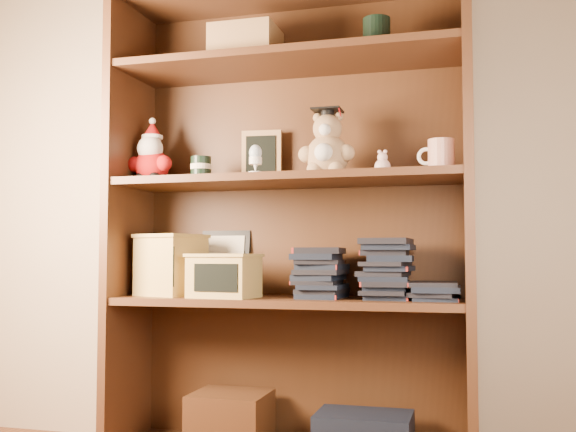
{
  "coord_description": "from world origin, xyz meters",
  "views": [
    {
      "loc": [
        0.55,
        -0.85,
        0.69
      ],
      "look_at": [
        -0.05,
        1.3,
        0.82
      ],
      "focal_mm": 42.0,
      "sensor_mm": 36.0,
      "label": 1
    }
  ],
  "objects_px": {
    "teacher_mug": "(440,156)",
    "bookcase": "(291,229)",
    "treats_box": "(171,265)",
    "grad_teddy_bear": "(327,149)"
  },
  "relations": [
    {
      "from": "bookcase",
      "to": "teacher_mug",
      "type": "bearing_deg",
      "value": -5.78
    },
    {
      "from": "treats_box",
      "to": "grad_teddy_bear",
      "type": "bearing_deg",
      "value": -0.61
    },
    {
      "from": "bookcase",
      "to": "teacher_mug",
      "type": "height_order",
      "value": "bookcase"
    },
    {
      "from": "bookcase",
      "to": "treats_box",
      "type": "relative_size",
      "value": 6.59
    },
    {
      "from": "teacher_mug",
      "to": "bookcase",
      "type": "bearing_deg",
      "value": 174.22
    },
    {
      "from": "bookcase",
      "to": "teacher_mug",
      "type": "relative_size",
      "value": 13.69
    },
    {
      "from": "grad_teddy_bear",
      "to": "teacher_mug",
      "type": "xyz_separation_m",
      "value": [
        0.36,
        0.01,
        -0.03
      ]
    },
    {
      "from": "grad_teddy_bear",
      "to": "treats_box",
      "type": "height_order",
      "value": "grad_teddy_bear"
    },
    {
      "from": "teacher_mug",
      "to": "treats_box",
      "type": "bearing_deg",
      "value": -179.94
    },
    {
      "from": "grad_teddy_bear",
      "to": "teacher_mug",
      "type": "height_order",
      "value": "grad_teddy_bear"
    }
  ]
}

